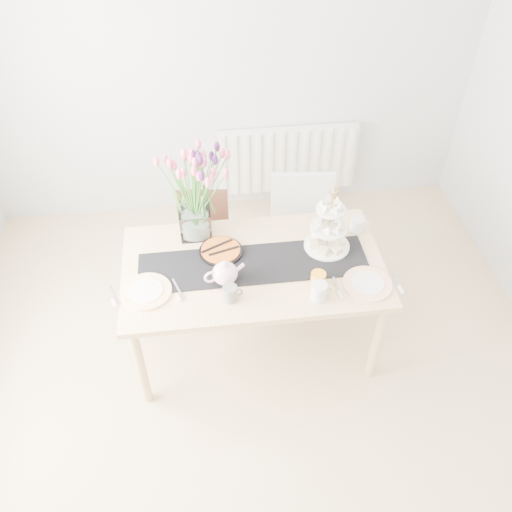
{
  "coord_description": "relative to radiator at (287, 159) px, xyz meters",
  "views": [
    {
      "loc": [
        -0.26,
        -1.71,
        3.07
      ],
      "look_at": [
        0.03,
        0.58,
        0.87
      ],
      "focal_mm": 38.0,
      "sensor_mm": 36.0,
      "label": 1
    }
  ],
  "objects": [
    {
      "name": "mug_white",
      "position": [
        -0.15,
        -1.87,
        0.36
      ],
      "size": [
        0.11,
        0.11,
        0.11
      ],
      "primitive_type": "cylinder",
      "rotation": [
        0.0,
        0.0,
        0.14
      ],
      "color": "silver",
      "rests_on": "dining_table"
    },
    {
      "name": "dining_table",
      "position": [
        -0.48,
        -1.56,
        0.22
      ],
      "size": [
        1.6,
        0.9,
        0.75
      ],
      "color": "tan",
      "rests_on": "ground"
    },
    {
      "name": "mug_orange",
      "position": [
        -0.13,
        -1.78,
        0.35
      ],
      "size": [
        0.11,
        0.11,
        0.1
      ],
      "primitive_type": "cylinder",
      "rotation": [
        0.0,
        0.0,
        1.17
      ],
      "color": "orange",
      "rests_on": "dining_table"
    },
    {
      "name": "chair_white",
      "position": [
        -0.06,
        -0.98,
        0.08
      ],
      "size": [
        0.49,
        0.49,
        0.91
      ],
      "rotation": [
        0.0,
        0.0,
        -0.11
      ],
      "color": "silver",
      "rests_on": "ground"
    },
    {
      "name": "plate_left",
      "position": [
        -1.13,
        -1.71,
        0.31
      ],
      "size": [
        0.38,
        0.38,
        0.02
      ],
      "primitive_type": "cylinder",
      "rotation": [
        0.0,
        0.0,
        0.34
      ],
      "color": "white",
      "rests_on": "dining_table"
    },
    {
      "name": "mug_grey",
      "position": [
        -0.65,
        -1.82,
        0.35
      ],
      "size": [
        0.09,
        0.09,
        0.1
      ],
      "primitive_type": "cylinder",
      "rotation": [
        0.0,
        0.0,
        0.09
      ],
      "color": "slate",
      "rests_on": "dining_table"
    },
    {
      "name": "tart_tin",
      "position": [
        -0.67,
        -1.43,
        0.32
      ],
      "size": [
        0.27,
        0.27,
        0.03
      ],
      "rotation": [
        0.0,
        0.0,
        0.02
      ],
      "color": "black",
      "rests_on": "dining_table"
    },
    {
      "name": "chair_brown",
      "position": [
        -0.77,
        -0.86,
        -0.02
      ],
      "size": [
        0.43,
        0.43,
        0.75
      ],
      "rotation": [
        0.0,
        0.0,
        -0.09
      ],
      "color": "#361A13",
      "rests_on": "ground"
    },
    {
      "name": "room_shell",
      "position": [
        -0.5,
        -2.19,
        0.85
      ],
      "size": [
        4.5,
        4.5,
        4.5
      ],
      "color": "tan",
      "rests_on": "ground"
    },
    {
      "name": "plate_right",
      "position": [
        0.16,
        -1.81,
        0.31
      ],
      "size": [
        0.31,
        0.31,
        0.02
      ],
      "primitive_type": "cylinder",
      "rotation": [
        0.0,
        0.0,
        0.09
      ],
      "color": "white",
      "rests_on": "dining_table"
    },
    {
      "name": "teapot",
      "position": [
        -0.66,
        -1.68,
        0.38
      ],
      "size": [
        0.28,
        0.25,
        0.16
      ],
      "primitive_type": null,
      "rotation": [
        0.0,
        0.0,
        0.24
      ],
      "color": "white",
      "rests_on": "dining_table"
    },
    {
      "name": "cream_jug",
      "position": [
        0.22,
        -1.32,
        0.35
      ],
      "size": [
        0.11,
        0.11,
        0.09
      ],
      "primitive_type": "cylinder",
      "rotation": [
        0.0,
        0.0,
        -0.24
      ],
      "color": "silver",
      "rests_on": "dining_table"
    },
    {
      "name": "table_runner",
      "position": [
        -0.48,
        -1.56,
        0.3
      ],
      "size": [
        1.4,
        0.35,
        0.01
      ],
      "primitive_type": "cube",
      "color": "black",
      "rests_on": "dining_table"
    },
    {
      "name": "radiator",
      "position": [
        0.0,
        0.0,
        0.0
      ],
      "size": [
        1.2,
        0.08,
        0.6
      ],
      "primitive_type": "cube",
      "color": "white",
      "rests_on": "room_shell"
    },
    {
      "name": "tulip_vase",
      "position": [
        -0.81,
        -1.22,
        0.7
      ],
      "size": [
        0.72,
        0.72,
        0.62
      ],
      "rotation": [
        0.0,
        0.0,
        0.38
      ],
      "color": "silver",
      "rests_on": "dining_table"
    },
    {
      "name": "cake_stand",
      "position": [
        -0.0,
        -1.46,
        0.42
      ],
      "size": [
        0.29,
        0.29,
        0.42
      ],
      "rotation": [
        0.0,
        0.0,
        -0.02
      ],
      "color": "gold",
      "rests_on": "dining_table"
    }
  ]
}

